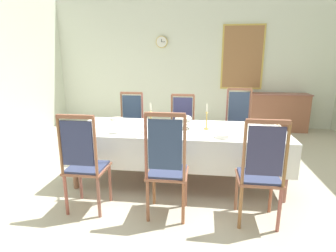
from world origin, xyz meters
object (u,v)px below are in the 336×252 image
object	(u,v)px
chair_north_a	(130,123)
candlestick_west	(151,118)
chair_north_b	(182,125)
candlestick_east	(207,119)
framed_painting	(242,57)
soup_tureen	(183,121)
chair_south_a	(84,162)
chair_south_c	(260,171)
bowl_far_left	(223,136)
spoon_secondary	(276,124)
chair_north_c	(238,125)
chair_south_b	(167,165)
mounted_clock	(162,42)
bowl_near_left	(117,119)
bowl_near_right	(268,123)
spoon_primary	(110,119)
dining_table	(178,133)
sideboard	(276,112)

from	to	relation	value
chair_north_a	candlestick_west	bearing A→B (deg)	120.81
chair_north_b	candlestick_west	size ratio (longest dim) A/B	3.23
candlestick_east	framed_painting	size ratio (longest dim) A/B	0.23
soup_tureen	chair_south_a	bearing A→B (deg)	-137.04
chair_north_a	chair_north_b	xyz separation A→B (m)	(0.93, -0.00, -0.01)
chair_south_a	chair_south_c	size ratio (longest dim) A/B	0.99
framed_painting	bowl_far_left	bearing A→B (deg)	-99.88
chair_south_a	spoon_secondary	distance (m)	2.75
chair_north_c	candlestick_west	size ratio (longest dim) A/B	3.58
chair_south_a	chair_south_b	bearing A→B (deg)	-0.17
candlestick_west	mounted_clock	distance (m)	3.58
chair_south_b	soup_tureen	distance (m)	1.00
chair_south_c	spoon_secondary	distance (m)	1.48
candlestick_east	bowl_near_left	size ratio (longest dim) A/B	1.86
chair_south_b	bowl_near_right	distance (m)	1.91
chair_north_a	chair_north_b	world-z (taller)	chair_north_a
chair_north_a	spoon_primary	world-z (taller)	chair_north_a
candlestick_east	spoon_secondary	world-z (taller)	candlestick_east
chair_south_c	bowl_far_left	distance (m)	0.70
bowl_far_left	spoon_primary	world-z (taller)	bowl_far_left
chair_south_c	soup_tureen	bearing A→B (deg)	132.29
candlestick_west	bowl_near_left	world-z (taller)	candlestick_west
chair_north_c	dining_table	bearing A→B (deg)	45.62
chair_south_c	sideboard	distance (m)	4.23
chair_south_a	framed_painting	xyz separation A→B (m)	(2.19, 4.31, 1.15)
chair_south_c	spoon_primary	bearing A→B (deg)	146.58
soup_tureen	bowl_near_right	xyz separation A→B (m)	(1.22, 0.42, -0.08)
chair_north_b	candlestick_east	distance (m)	1.09
spoon_secondary	soup_tureen	bearing A→B (deg)	-172.10
bowl_near_right	spoon_secondary	bearing A→B (deg)	12.28
spoon_primary	sideboard	bearing A→B (deg)	46.74
chair_south_a	mounted_clock	distance (m)	4.57
chair_north_c	sideboard	distance (m)	2.45
chair_south_b	spoon_primary	distance (m)	1.76
candlestick_west	spoon_primary	world-z (taller)	candlestick_west
bowl_near_left	framed_painting	xyz separation A→B (m)	(2.25, 2.98, 0.95)
chair_north_b	sideboard	size ratio (longest dim) A/B	0.77
bowl_near_right	sideboard	size ratio (longest dim) A/B	0.13
candlestick_west	sideboard	world-z (taller)	candlestick_west
chair_south_a	chair_south_c	distance (m)	1.89
chair_south_a	candlestick_west	distance (m)	1.15
candlestick_west	bowl_near_right	size ratio (longest dim) A/B	1.82
soup_tureen	framed_painting	xyz separation A→B (m)	(1.17, 3.36, 0.87)
chair_south_b	chair_north_c	distance (m)	2.14
chair_south_b	chair_north_c	bearing A→B (deg)	63.25
chair_south_b	chair_north_c	size ratio (longest dim) A/B	0.98
mounted_clock	chair_north_c	bearing A→B (deg)	-54.70
soup_tureen	bowl_far_left	world-z (taller)	soup_tureen
soup_tureen	bowl_near_left	xyz separation A→B (m)	(-1.08, 0.38, -0.08)
bowl_near_left	spoon_secondary	xyz separation A→B (m)	(2.41, 0.06, -0.02)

